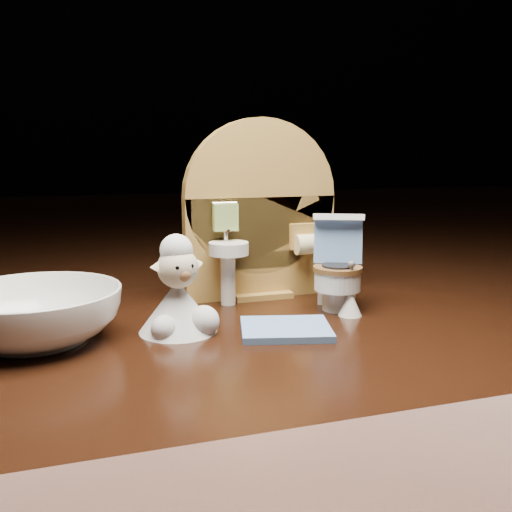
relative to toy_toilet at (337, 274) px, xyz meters
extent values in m
cube|color=#35180C|center=(-0.05, -0.01, -0.08)|extent=(2.50, 2.50, 0.10)
cube|color=#AA7F39|center=(-0.05, 0.05, 0.02)|extent=(0.13, 0.02, 0.09)
cylinder|color=#AA7F39|center=(-0.05, 0.05, 0.06)|extent=(0.13, 0.02, 0.13)
cube|color=#AA7F39|center=(-0.05, 0.05, -0.03)|extent=(0.05, 0.04, 0.01)
cylinder|color=white|center=(-0.08, 0.04, -0.01)|extent=(0.01, 0.01, 0.04)
cylinder|color=white|center=(-0.08, 0.03, 0.02)|extent=(0.03, 0.03, 0.01)
cylinder|color=silver|center=(-0.08, 0.04, 0.03)|extent=(0.00, 0.00, 0.01)
cube|color=#8FAB57|center=(-0.08, 0.04, 0.04)|extent=(0.02, 0.01, 0.02)
cube|color=#AA7F39|center=(-0.01, 0.04, 0.02)|extent=(0.02, 0.01, 0.02)
cylinder|color=beige|center=(-0.01, 0.04, 0.02)|extent=(0.02, 0.02, 0.02)
cylinder|color=white|center=(0.00, -0.01, -0.02)|extent=(0.02, 0.02, 0.02)
cylinder|color=white|center=(0.00, -0.01, 0.00)|extent=(0.04, 0.04, 0.02)
cylinder|color=brown|center=(0.00, -0.01, 0.01)|extent=(0.04, 0.04, 0.00)
cube|color=white|center=(0.01, 0.01, 0.00)|extent=(0.03, 0.03, 0.05)
cube|color=#6189C0|center=(0.00, 0.01, 0.03)|extent=(0.04, 0.03, 0.04)
cube|color=white|center=(0.00, 0.00, 0.05)|extent=(0.04, 0.02, 0.01)
cylinder|color=#96D428|center=(0.01, 0.01, 0.02)|extent=(0.01, 0.01, 0.01)
cube|color=#6189C0|center=(-0.06, -0.05, -0.03)|extent=(0.07, 0.06, 0.00)
cone|color=white|center=(0.00, -0.02, -0.02)|extent=(0.02, 0.02, 0.02)
cylinder|color=#59595B|center=(0.00, -0.02, 0.00)|extent=(0.00, 0.00, 0.02)
sphere|color=#59595B|center=(0.00, -0.02, 0.01)|extent=(0.01, 0.01, 0.01)
cone|color=silver|center=(-0.13, -0.02, -0.01)|extent=(0.05, 0.05, 0.04)
sphere|color=silver|center=(-0.12, -0.03, -0.02)|extent=(0.02, 0.02, 0.02)
sphere|color=silver|center=(-0.14, -0.03, -0.02)|extent=(0.02, 0.02, 0.02)
sphere|color=beige|center=(-0.13, -0.02, 0.02)|extent=(0.03, 0.03, 0.03)
sphere|color=#9B6B3C|center=(-0.13, -0.03, 0.02)|extent=(0.01, 0.01, 0.01)
sphere|color=silver|center=(-0.13, -0.02, 0.03)|extent=(0.02, 0.02, 0.02)
cone|color=beige|center=(-0.14, -0.02, 0.02)|extent=(0.01, 0.01, 0.01)
cone|color=beige|center=(-0.12, -0.02, 0.02)|extent=(0.01, 0.01, 0.01)
sphere|color=black|center=(-0.13, -0.04, 0.02)|extent=(0.00, 0.00, 0.00)
sphere|color=black|center=(-0.12, -0.03, 0.02)|extent=(0.00, 0.00, 0.00)
imported|color=white|center=(-0.22, -0.01, -0.01)|extent=(0.13, 0.13, 0.04)
camera|label=1|loc=(-0.20, -0.40, 0.10)|focal=40.00mm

